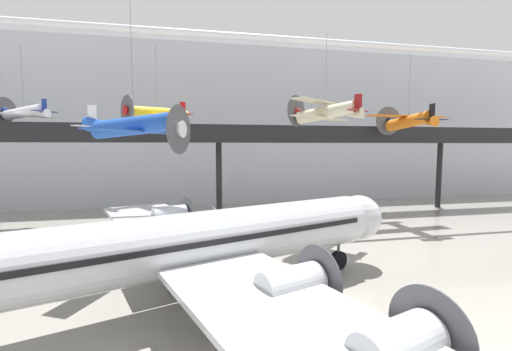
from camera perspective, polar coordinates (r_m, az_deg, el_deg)
hangar_back_wall at (r=50.59m, az=-7.42°, el=8.24°), size 140.00×3.00×22.68m
mezzanine_walkway at (r=39.72m, az=-6.10°, el=5.92°), size 110.00×3.20×10.80m
ceiling_truss_beam at (r=34.43m, az=-4.97°, el=22.29°), size 120.00×0.60×0.60m
airliner_silver_main at (r=18.24m, az=-11.94°, el=-11.31°), size 28.07×32.73×9.43m
suspended_plane_cream_biplane at (r=31.67m, az=11.45°, el=10.30°), size 7.35×6.92×8.06m
suspended_plane_yellow_lowwing at (r=35.94m, az=-16.17°, el=9.92°), size 6.93×7.64×8.07m
suspended_plane_blue_trainer at (r=25.31m, az=-19.72°, el=7.73°), size 7.94×8.95×10.39m
suspended_plane_white_twin at (r=41.91m, az=-34.18°, el=8.71°), size 6.23×6.94×7.55m
suspended_plane_orange_highwing at (r=40.68m, az=24.05°, el=8.29°), size 9.34×7.63×8.62m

